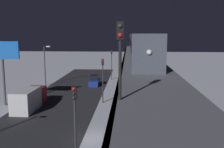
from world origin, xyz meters
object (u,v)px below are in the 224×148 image
Objects in this scene: sedan_blue at (95,81)px; box_truck at (29,99)px; traffic_light_near at (75,118)px; traffic_light_far at (112,60)px; rail_signal at (120,47)px; commercial_billboard at (2,57)px; traffic_light_mid at (103,74)px; subway_train at (138,42)px.

box_truck reaches higher than sedan_blue.
traffic_light_near is 38.32m from traffic_light_far.
sedan_blue is 0.58× the size of box_truck.
rail_signal is 27.08m from commercial_billboard.
traffic_light_mid is at bearing -82.01° from rail_signal.
rail_signal is 7.12m from traffic_light_near.
traffic_light_mid is (5.37, 13.16, -4.11)m from subway_train.
subway_train is 23.41m from box_truck.
commercial_billboard reaches higher than traffic_light_near.
traffic_light_far is 0.72× the size of commercial_billboard.
rail_signal reaches higher than commercial_billboard.
subway_train is 24.32m from commercial_billboard.
rail_signal is 37.26m from sedan_blue.
sedan_blue is at bearing -112.04° from box_truck.
subway_train is 33.02m from traffic_light_near.
traffic_light_near is at bearing 128.37° from commercial_billboard.
traffic_light_mid is at bearing -171.85° from commercial_billboard.
traffic_light_mid is at bearing 90.00° from traffic_light_far.
subway_train reaches higher than box_truck.
rail_signal is at bearing 130.04° from traffic_light_near.
traffic_light_near reaches higher than sedan_blue.
commercial_billboard is (4.13, -1.59, 5.48)m from box_truck.
box_truck is (14.87, 16.70, -6.96)m from subway_train.
traffic_light_mid is at bearing -77.20° from sedan_blue.
subway_train is 11.17m from sedan_blue.
subway_train is 13.87× the size of rail_signal.
traffic_light_near is 0.72× the size of commercial_billboard.
sedan_blue is 0.48× the size of commercial_billboard.
traffic_light_mid is (-9.50, -3.54, 2.85)m from box_truck.
box_truck is 18.50m from traffic_light_near.
rail_signal is 0.45× the size of commercial_billboard.
traffic_light_mid and traffic_light_far have the same top height.
traffic_light_near is at bearing 80.57° from subway_train.
box_truck is 1.16× the size of traffic_light_near.
subway_train is 6.23× the size of commercial_billboard.
traffic_light_far is at bearing -112.71° from box_truck.
subway_train is 14.79m from traffic_light_mid.
commercial_billboard is at bearing 8.15° from traffic_light_mid.
traffic_light_mid is 19.16m from traffic_light_far.
commercial_billboard is at bearing -51.63° from traffic_light_near.
subway_train reaches higher than traffic_light_far.
traffic_light_far is (-2.90, -6.40, 3.40)m from sedan_blue.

